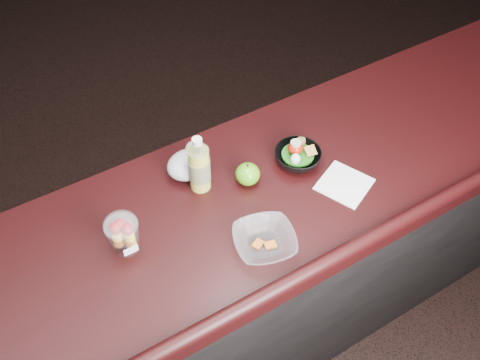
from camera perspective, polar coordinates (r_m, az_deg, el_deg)
name	(u,v)px	position (r m, az deg, el deg)	size (l,w,h in m)	color
room_shell	(266,55)	(0.99, 2.76, 13.14)	(8.00, 8.00, 8.00)	black
counter	(213,292)	(2.18, -2.89, -11.88)	(4.06, 0.71, 1.02)	black
lemonade_bottle	(199,167)	(1.76, -4.37, 1.36)	(0.07, 0.07, 0.22)	gold
fruit_cup	(123,234)	(1.65, -12.37, -5.60)	(0.10, 0.10, 0.15)	white
green_apple	(248,174)	(1.81, 0.83, 0.64)	(0.08, 0.08, 0.09)	#3A7A0E
plastic_bag	(189,163)	(1.84, -5.44, 1.86)	(0.15, 0.12, 0.11)	silver
snack_bowl	(297,156)	(1.89, 6.14, 2.57)	(0.20, 0.20, 0.09)	black
takeout_bowl	(264,241)	(1.66, 2.63, -6.54)	(0.24, 0.24, 0.05)	silver
paper_napkin	(344,184)	(1.87, 11.07, -0.44)	(0.16, 0.16, 0.00)	white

